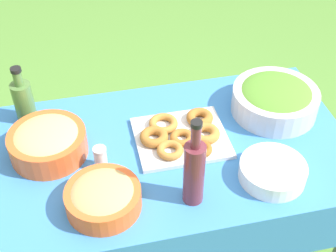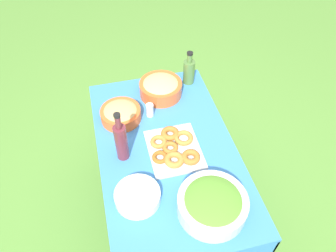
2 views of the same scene
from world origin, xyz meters
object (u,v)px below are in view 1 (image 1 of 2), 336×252
salad_bowl (275,98)px  plate_stack (273,171)px  pasta_bowl (48,141)px  donut_platter (181,135)px  olive_oil_bottle (24,100)px  bread_bowl (103,197)px  wine_bottle (194,171)px

salad_bowl → plate_stack: salad_bowl is taller
pasta_bowl → donut_platter: (0.48, -0.03, -0.04)m
salad_bowl → olive_oil_bottle: 0.97m
pasta_bowl → bread_bowl: size_ratio=1.13×
salad_bowl → donut_platter: salad_bowl is taller
pasta_bowl → wine_bottle: 0.56m
pasta_bowl → olive_oil_bottle: 0.23m
olive_oil_bottle → bread_bowl: size_ratio=0.98×
pasta_bowl → plate_stack: pasta_bowl is taller
bread_bowl → salad_bowl: bearing=25.0°
pasta_bowl → donut_platter: 0.48m
plate_stack → donut_platter: bearing=135.1°
pasta_bowl → olive_oil_bottle: size_ratio=1.15×
salad_bowl → pasta_bowl: salad_bowl is taller
salad_bowl → bread_bowl: size_ratio=1.38×
plate_stack → wine_bottle: bearing=-174.3°
donut_platter → olive_oil_bottle: size_ratio=1.41×
plate_stack → olive_oil_bottle: 0.96m
salad_bowl → donut_platter: size_ratio=1.00×
donut_platter → olive_oil_bottle: olive_oil_bottle is taller
pasta_bowl → plate_stack: bearing=-21.4°
salad_bowl → bread_bowl: 0.79m
plate_stack → olive_oil_bottle: size_ratio=0.95×
bread_bowl → olive_oil_bottle: bearing=115.6°
donut_platter → bread_bowl: size_ratio=1.39×
olive_oil_bottle → bread_bowl: 0.56m
plate_stack → wine_bottle: size_ratio=0.69×
wine_bottle → olive_oil_bottle: bearing=134.8°
pasta_bowl → bread_bowl: 0.33m
donut_platter → wine_bottle: 0.31m
olive_oil_bottle → plate_stack: bearing=-31.6°
salad_bowl → bread_bowl: bearing=-155.0°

